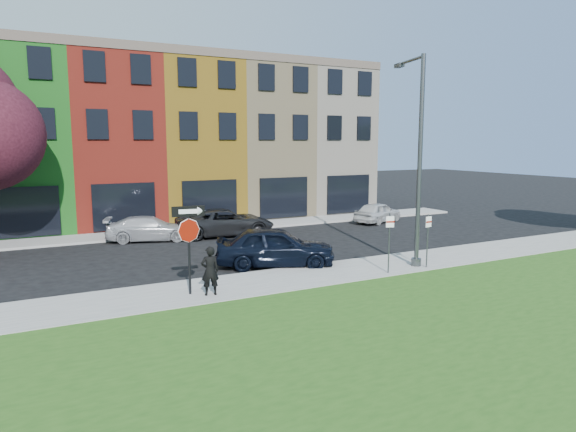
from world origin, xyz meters
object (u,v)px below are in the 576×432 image
man (210,271)px  sedan_near (275,247)px  stop_sign (189,232)px  street_lamp (417,162)px

man → sedan_near: man is taller
stop_sign → street_lamp: 9.51m
man → sedan_near: 4.79m
man → street_lamp: size_ratio=0.20×
stop_sign → man: bearing=-26.4°
sedan_near → street_lamp: 6.63m
sedan_near → man: bearing=151.7°
stop_sign → man: 1.44m
sedan_near → stop_sign: bearing=144.3°
street_lamp → man: bearing=-164.4°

